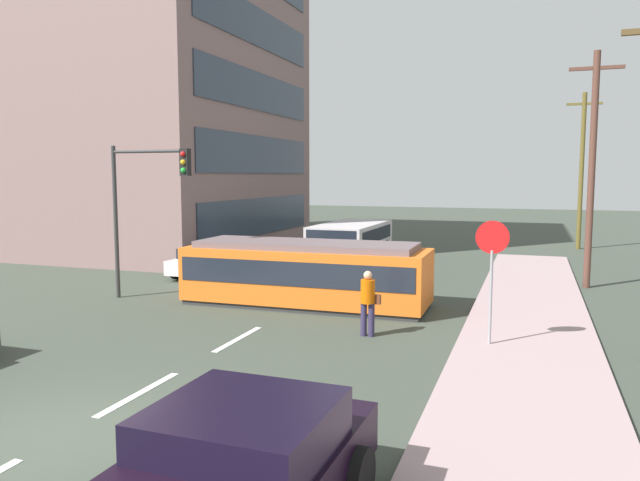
# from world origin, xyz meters

# --- Properties ---
(ground_plane) EXTENTS (120.00, 120.00, 0.00)m
(ground_plane) POSITION_xyz_m (0.00, 10.00, 0.00)
(ground_plane) COLOR #394137
(sidewalk_curb_right) EXTENTS (3.20, 36.00, 0.14)m
(sidewalk_curb_right) POSITION_xyz_m (6.80, 6.00, 0.07)
(sidewalk_curb_right) COLOR #A2878A
(sidewalk_curb_right) RESTS_ON ground
(lane_stripe_1) EXTENTS (0.16, 2.40, 0.01)m
(lane_stripe_1) POSITION_xyz_m (0.00, 2.00, 0.01)
(lane_stripe_1) COLOR silver
(lane_stripe_1) RESTS_ON ground
(lane_stripe_2) EXTENTS (0.16, 2.40, 0.01)m
(lane_stripe_2) POSITION_xyz_m (0.00, 6.00, 0.01)
(lane_stripe_2) COLOR silver
(lane_stripe_2) RESTS_ON ground
(lane_stripe_3) EXTENTS (0.16, 2.40, 0.01)m
(lane_stripe_3) POSITION_xyz_m (0.00, 16.31, 0.01)
(lane_stripe_3) COLOR silver
(lane_stripe_3) RESTS_ON ground
(lane_stripe_4) EXTENTS (0.16, 2.40, 0.01)m
(lane_stripe_4) POSITION_xyz_m (0.00, 22.31, 0.01)
(lane_stripe_4) COLOR silver
(lane_stripe_4) RESTS_ON ground
(corner_building) EXTENTS (16.42, 14.89, 22.40)m
(corner_building) POSITION_xyz_m (-14.86, 21.55, 11.20)
(corner_building) COLOR #7E625F
(corner_building) RESTS_ON ground
(streetcar_tram) EXTENTS (7.64, 2.65, 2.00)m
(streetcar_tram) POSITION_xyz_m (0.17, 10.31, 1.03)
(streetcar_tram) COLOR orange
(streetcar_tram) RESTS_ON ground
(city_bus) EXTENTS (2.58, 5.95, 1.82)m
(city_bus) POSITION_xyz_m (-1.18, 19.81, 1.05)
(city_bus) COLOR #BBB3B6
(city_bus) RESTS_ON ground
(pedestrian_crossing) EXTENTS (0.50, 0.36, 1.67)m
(pedestrian_crossing) POSITION_xyz_m (2.97, 7.35, 0.94)
(pedestrian_crossing) COLOR #2D2643
(pedestrian_crossing) RESTS_ON ground
(parked_sedan_mid) EXTENTS (1.95, 4.04, 1.19)m
(parked_sedan_mid) POSITION_xyz_m (-5.52, 14.27, 0.62)
(parked_sedan_mid) COLOR silver
(parked_sedan_mid) RESTS_ON ground
(stop_sign) EXTENTS (0.76, 0.07, 2.88)m
(stop_sign) POSITION_xyz_m (5.95, 7.15, 2.19)
(stop_sign) COLOR gray
(stop_sign) RESTS_ON sidewalk_curb_right
(traffic_light_mast) EXTENTS (2.90, 0.33, 5.01)m
(traffic_light_mast) POSITION_xyz_m (-5.01, 9.30, 3.52)
(traffic_light_mast) COLOR #333333
(traffic_light_mast) RESTS_ON ground
(utility_pole_mid) EXTENTS (1.80, 0.24, 8.37)m
(utility_pole_mid) POSITION_xyz_m (8.72, 16.42, 4.37)
(utility_pole_mid) COLOR #533329
(utility_pole_mid) RESTS_ON ground
(utility_pole_far) EXTENTS (1.80, 0.24, 8.48)m
(utility_pole_far) POSITION_xyz_m (9.21, 28.79, 4.43)
(utility_pole_far) COLOR brown
(utility_pole_far) RESTS_ON ground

